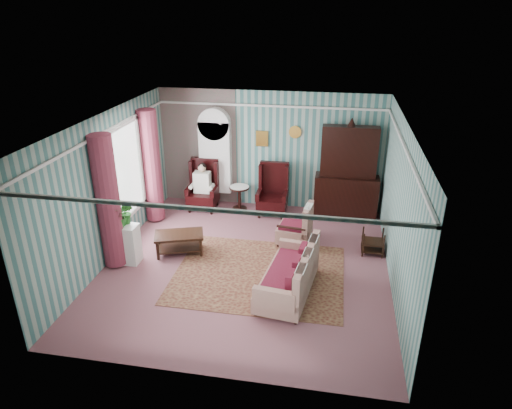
% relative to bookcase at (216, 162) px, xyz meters
% --- Properties ---
extents(floor, '(6.00, 6.00, 0.00)m').
position_rel_bookcase_xyz_m(floor, '(1.35, -2.84, -1.12)').
color(floor, '#814B51').
rests_on(floor, ground).
extents(room_shell, '(5.53, 6.02, 2.91)m').
position_rel_bookcase_xyz_m(room_shell, '(0.73, -2.66, 0.89)').
color(room_shell, '#3C6E6C').
rests_on(room_shell, ground).
extents(bookcase, '(0.80, 0.28, 2.24)m').
position_rel_bookcase_xyz_m(bookcase, '(0.00, 0.00, 0.00)').
color(bookcase, silver).
rests_on(bookcase, floor).
extents(dresser_hutch, '(1.50, 0.56, 2.36)m').
position_rel_bookcase_xyz_m(dresser_hutch, '(3.25, -0.12, 0.06)').
color(dresser_hutch, black).
rests_on(dresser_hutch, floor).
extents(wingback_left, '(0.76, 0.80, 1.25)m').
position_rel_bookcase_xyz_m(wingback_left, '(-0.25, -0.39, -0.50)').
color(wingback_left, black).
rests_on(wingback_left, floor).
extents(wingback_right, '(0.76, 0.80, 1.25)m').
position_rel_bookcase_xyz_m(wingback_right, '(1.50, -0.39, -0.50)').
color(wingback_right, black).
rests_on(wingback_right, floor).
extents(seated_woman, '(0.44, 0.40, 1.18)m').
position_rel_bookcase_xyz_m(seated_woman, '(-0.25, -0.39, -0.53)').
color(seated_woman, white).
rests_on(seated_woman, floor).
extents(round_side_table, '(0.50, 0.50, 0.60)m').
position_rel_bookcase_xyz_m(round_side_table, '(0.65, -0.24, -0.82)').
color(round_side_table, black).
rests_on(round_side_table, floor).
extents(nest_table, '(0.45, 0.38, 0.54)m').
position_rel_bookcase_xyz_m(nest_table, '(3.82, -1.94, -0.85)').
color(nest_table, black).
rests_on(nest_table, floor).
extents(plant_stand, '(0.55, 0.35, 0.80)m').
position_rel_bookcase_xyz_m(plant_stand, '(-1.05, -3.14, -0.72)').
color(plant_stand, white).
rests_on(plant_stand, floor).
extents(rug, '(3.20, 2.60, 0.01)m').
position_rel_bookcase_xyz_m(rug, '(1.65, -3.14, -1.11)').
color(rug, '#431A16').
rests_on(rug, floor).
extents(sofa, '(1.34, 1.93, 1.10)m').
position_rel_bookcase_xyz_m(sofa, '(2.25, -3.66, -0.57)').
color(sofa, '#BAAB90').
rests_on(sofa, floor).
extents(floral_armchair, '(0.83, 0.84, 0.95)m').
position_rel_bookcase_xyz_m(floral_armchair, '(2.18, -1.77, -0.64)').
color(floral_armchair, beige).
rests_on(floral_armchair, floor).
extents(coffee_table, '(1.11, 0.83, 0.44)m').
position_rel_bookcase_xyz_m(coffee_table, '(-0.11, -2.62, -0.90)').
color(coffee_table, black).
rests_on(coffee_table, floor).
extents(potted_plant_a, '(0.52, 0.49, 0.46)m').
position_rel_bookcase_xyz_m(potted_plant_a, '(-1.06, -3.22, -0.09)').
color(potted_plant_a, '#1A531A').
rests_on(potted_plant_a, plant_stand).
extents(potted_plant_b, '(0.28, 0.24, 0.47)m').
position_rel_bookcase_xyz_m(potted_plant_b, '(-0.99, -3.03, -0.08)').
color(potted_plant_b, '#27551A').
rests_on(potted_plant_b, plant_stand).
extents(potted_plant_c, '(0.28, 0.28, 0.38)m').
position_rel_bookcase_xyz_m(potted_plant_c, '(-1.07, -3.11, -0.13)').
color(potted_plant_c, '#1A4C17').
rests_on(potted_plant_c, plant_stand).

